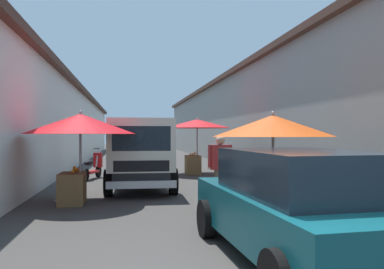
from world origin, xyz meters
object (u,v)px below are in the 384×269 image
object	(u,v)px
vendor_by_crates	(220,164)
fruit_stall_mid_lane	(274,139)
fruit_stall_near_right	(197,128)
hatchback_car	(297,205)
plastic_stool	(210,162)
fruit_stall_far_right	(80,130)
delivery_truck	(141,156)
parked_scooter	(92,167)

from	to	relation	value
vendor_by_crates	fruit_stall_mid_lane	bearing A→B (deg)	-161.36
fruit_stall_near_right	hatchback_car	world-z (taller)	fruit_stall_near_right
vendor_by_crates	plastic_stool	distance (m)	8.98
fruit_stall_far_right	plastic_stool	size ratio (longest dim) A/B	6.07
fruit_stall_mid_lane	vendor_by_crates	world-z (taller)	fruit_stall_mid_lane
fruit_stall_mid_lane	delivery_truck	distance (m)	4.67
delivery_truck	vendor_by_crates	size ratio (longest dim) A/B	3.06
fruit_stall_far_right	plastic_stool	bearing A→B (deg)	-31.32
fruit_stall_far_right	fruit_stall_near_right	xyz separation A→B (m)	(6.14, -4.00, 0.17)
fruit_stall_far_right	delivery_truck	bearing A→B (deg)	-43.09
hatchback_car	parked_scooter	size ratio (longest dim) A/B	2.41
fruit_stall_mid_lane	hatchback_car	size ratio (longest dim) A/B	0.60
fruit_stall_near_right	plastic_stool	distance (m)	2.96
fruit_stall_mid_lane	vendor_by_crates	distance (m)	2.08
fruit_stall_far_right	fruit_stall_near_right	size ratio (longest dim) A/B	0.94
vendor_by_crates	plastic_stool	xyz separation A→B (m)	(8.80, -1.72, -0.61)
fruit_stall_mid_lane	parked_scooter	size ratio (longest dim) A/B	1.46
fruit_stall_far_right	fruit_stall_mid_lane	bearing A→B (deg)	-119.87
delivery_truck	parked_scooter	distance (m)	3.84
fruit_stall_far_right	plastic_stool	distance (m)	9.90
hatchback_car	plastic_stool	world-z (taller)	hatchback_car
plastic_stool	delivery_truck	bearing A→B (deg)	152.09
parked_scooter	plastic_stool	size ratio (longest dim) A/B	3.79
fruit_stall_far_right	parked_scooter	xyz separation A→B (m)	(5.03, 0.14, -1.31)
parked_scooter	fruit_stall_near_right	bearing A→B (deg)	-75.08
hatchback_car	fruit_stall_mid_lane	bearing A→B (deg)	-15.70
plastic_stool	fruit_stall_near_right	bearing A→B (deg)	153.96
fruit_stall_near_right	fruit_stall_mid_lane	world-z (taller)	fruit_stall_near_right
parked_scooter	plastic_stool	distance (m)	6.21
hatchback_car	plastic_stool	xyz separation A→B (m)	(13.14, -1.79, -0.41)
vendor_by_crates	parked_scooter	bearing A→B (deg)	32.74
fruit_stall_far_right	delivery_truck	size ratio (longest dim) A/B	0.53
fruit_stall_far_right	parked_scooter	bearing A→B (deg)	1.59
fruit_stall_far_right	plastic_stool	xyz separation A→B (m)	(8.37, -5.09, -1.43)
vendor_by_crates	plastic_stool	size ratio (longest dim) A/B	3.73
delivery_truck	fruit_stall_far_right	bearing A→B (deg)	136.91
fruit_stall_far_right	vendor_by_crates	xyz separation A→B (m)	(-0.42, -3.37, -0.82)
fruit_stall_far_right	vendor_by_crates	world-z (taller)	fruit_stall_far_right
vendor_by_crates	fruit_stall_near_right	bearing A→B (deg)	-5.51
fruit_stall_near_right	vendor_by_crates	distance (m)	6.67
hatchback_car	delivery_truck	distance (m)	6.64
hatchback_car	vendor_by_crates	distance (m)	4.35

